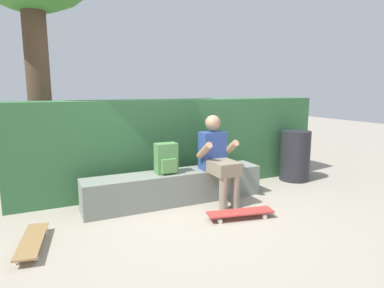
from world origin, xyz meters
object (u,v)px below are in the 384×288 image
at_px(bench_main, 176,187).
at_px(skateboard_beside_bench, 32,241).
at_px(skateboard_near_person, 240,213).
at_px(trash_bin, 295,156).
at_px(backpack_on_bench, 166,159).
at_px(person_skater, 218,156).

distance_m(bench_main, skateboard_beside_bench, 1.87).
xyz_separation_m(skateboard_near_person, trash_bin, (1.76, 1.03, 0.34)).
distance_m(backpack_on_bench, trash_bin, 2.39).
bearing_deg(person_skater, backpack_on_bench, 163.42).
distance_m(bench_main, person_skater, 0.70).
distance_m(person_skater, skateboard_beside_bench, 2.39).
height_order(skateboard_beside_bench, backpack_on_bench, backpack_on_bench).
relative_size(skateboard_near_person, skateboard_beside_bench, 1.00).
relative_size(bench_main, skateboard_beside_bench, 3.00).
height_order(person_skater, skateboard_near_person, person_skater).
bearing_deg(trash_bin, skateboard_beside_bench, -168.91).
distance_m(bench_main, backpack_on_bench, 0.43).
xyz_separation_m(skateboard_beside_bench, backpack_on_bench, (1.63, 0.61, 0.54)).
relative_size(bench_main, trash_bin, 2.95).
bearing_deg(person_skater, skateboard_near_person, -94.80).
distance_m(bench_main, skateboard_near_person, 0.99).
bearing_deg(skateboard_beside_bench, skateboard_near_person, -6.32).
xyz_separation_m(bench_main, backpack_on_bench, (-0.13, -0.01, 0.41)).
relative_size(person_skater, backpack_on_bench, 2.94).
xyz_separation_m(skateboard_near_person, skateboard_beside_bench, (-2.23, 0.25, 0.00)).
xyz_separation_m(bench_main, skateboard_near_person, (0.47, -0.86, -0.14)).
bearing_deg(person_skater, bench_main, 158.65).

